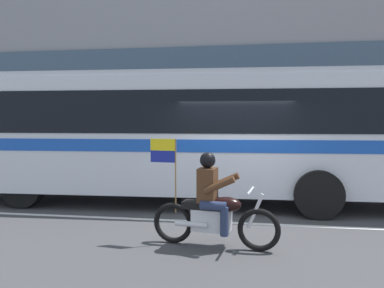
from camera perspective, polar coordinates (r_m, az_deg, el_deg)
ground_plane at (r=8.54m, az=6.52°, el=-10.62°), size 60.00×60.00×0.00m
sidewalk_curb at (r=13.53m, az=7.45°, el=-5.05°), size 28.00×3.80×0.15m
lane_center_stripe at (r=7.96m, az=6.33°, el=-11.65°), size 26.60×0.14×0.01m
office_building_facade at (r=16.20m, az=7.86°, el=18.24°), size 28.00×0.89×12.40m
transit_bus at (r=9.64m, az=-1.82°, el=2.33°), size 11.75×3.05×3.22m
motorcycle_with_rider at (r=6.35m, az=3.17°, el=-9.38°), size 2.18×0.68×1.78m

